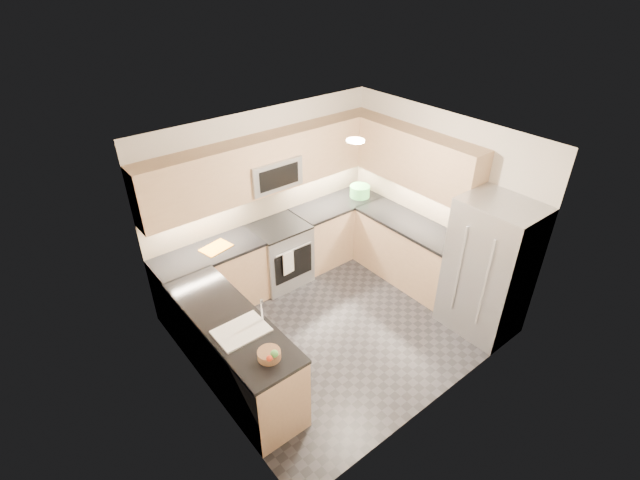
# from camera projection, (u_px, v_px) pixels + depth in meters

# --- Properties ---
(floor) EXTENTS (3.60, 3.20, 0.00)m
(floor) POSITION_uv_depth(u_px,v_px,m) (337.00, 324.00, 6.13)
(floor) COLOR black
(floor) RESTS_ON ground
(ceiling) EXTENTS (3.60, 3.20, 0.02)m
(ceiling) POSITION_uv_depth(u_px,v_px,m) (341.00, 144.00, 4.80)
(ceiling) COLOR beige
(ceiling) RESTS_ON wall_back
(wall_back) EXTENTS (3.60, 0.02, 2.50)m
(wall_back) POSITION_uv_depth(u_px,v_px,m) (264.00, 197.00, 6.52)
(wall_back) COLOR beige
(wall_back) RESTS_ON floor
(wall_front) EXTENTS (3.60, 0.02, 2.50)m
(wall_front) POSITION_uv_depth(u_px,v_px,m) (448.00, 316.00, 4.41)
(wall_front) COLOR beige
(wall_front) RESTS_ON floor
(wall_left) EXTENTS (0.02, 3.20, 2.50)m
(wall_left) POSITION_uv_depth(u_px,v_px,m) (199.00, 308.00, 4.51)
(wall_left) COLOR beige
(wall_left) RESTS_ON floor
(wall_right) EXTENTS (0.02, 3.20, 2.50)m
(wall_right) POSITION_uv_depth(u_px,v_px,m) (437.00, 201.00, 6.42)
(wall_right) COLOR beige
(wall_right) RESTS_ON floor
(base_cab_back_left) EXTENTS (1.42, 0.60, 0.90)m
(base_cab_back_left) POSITION_uv_depth(u_px,v_px,m) (212.00, 282.00, 6.17)
(base_cab_back_left) COLOR tan
(base_cab_back_left) RESTS_ON floor
(base_cab_back_right) EXTENTS (1.42, 0.60, 0.90)m
(base_cab_back_right) POSITION_uv_depth(u_px,v_px,m) (336.00, 230.00, 7.32)
(base_cab_back_right) COLOR tan
(base_cab_back_right) RESTS_ON floor
(base_cab_right) EXTENTS (0.60, 1.70, 0.90)m
(base_cab_right) POSITION_uv_depth(u_px,v_px,m) (408.00, 252.00, 6.78)
(base_cab_right) COLOR tan
(base_cab_right) RESTS_ON floor
(base_cab_peninsula) EXTENTS (0.60, 2.00, 0.90)m
(base_cab_peninsula) POSITION_uv_depth(u_px,v_px,m) (234.00, 352.00, 5.09)
(base_cab_peninsula) COLOR tan
(base_cab_peninsula) RESTS_ON floor
(countertop_back_left) EXTENTS (1.42, 0.63, 0.04)m
(countertop_back_left) POSITION_uv_depth(u_px,v_px,m) (207.00, 253.00, 5.92)
(countertop_back_left) COLOR black
(countertop_back_left) RESTS_ON base_cab_back_left
(countertop_back_right) EXTENTS (1.42, 0.63, 0.04)m
(countertop_back_right) POSITION_uv_depth(u_px,v_px,m) (337.00, 203.00, 7.07)
(countertop_back_right) COLOR black
(countertop_back_right) RESTS_ON base_cab_back_right
(countertop_right) EXTENTS (0.63, 1.70, 0.04)m
(countertop_right) POSITION_uv_depth(u_px,v_px,m) (412.00, 224.00, 6.53)
(countertop_right) COLOR black
(countertop_right) RESTS_ON base_cab_right
(countertop_peninsula) EXTENTS (0.63, 2.00, 0.04)m
(countertop_peninsula) POSITION_uv_depth(u_px,v_px,m) (229.00, 320.00, 4.84)
(countertop_peninsula) COLOR black
(countertop_peninsula) RESTS_ON base_cab_peninsula
(upper_cab_back) EXTENTS (3.60, 0.35, 0.75)m
(upper_cab_back) POSITION_uv_depth(u_px,v_px,m) (269.00, 163.00, 6.10)
(upper_cab_back) COLOR tan
(upper_cab_back) RESTS_ON wall_back
(upper_cab_right) EXTENTS (0.35, 1.95, 0.75)m
(upper_cab_right) POSITION_uv_depth(u_px,v_px,m) (418.00, 159.00, 6.20)
(upper_cab_right) COLOR tan
(upper_cab_right) RESTS_ON wall_right
(backsplash_back) EXTENTS (3.60, 0.01, 0.51)m
(backsplash_back) POSITION_uv_depth(u_px,v_px,m) (265.00, 201.00, 6.55)
(backsplash_back) COLOR tan
(backsplash_back) RESTS_ON wall_back
(backsplash_right) EXTENTS (0.01, 2.30, 0.51)m
(backsplash_right) POSITION_uv_depth(u_px,v_px,m) (412.00, 194.00, 6.74)
(backsplash_right) COLOR tan
(backsplash_right) RESTS_ON wall_right
(gas_range) EXTENTS (0.76, 0.65, 0.91)m
(gas_range) POSITION_uv_depth(u_px,v_px,m) (280.00, 254.00, 6.73)
(gas_range) COLOR #9CA0A4
(gas_range) RESTS_ON floor
(range_cooktop) EXTENTS (0.76, 0.65, 0.03)m
(range_cooktop) POSITION_uv_depth(u_px,v_px,m) (279.00, 227.00, 6.48)
(range_cooktop) COLOR black
(range_cooktop) RESTS_ON gas_range
(oven_door_glass) EXTENTS (0.62, 0.02, 0.45)m
(oven_door_glass) POSITION_uv_depth(u_px,v_px,m) (294.00, 265.00, 6.51)
(oven_door_glass) COLOR black
(oven_door_glass) RESTS_ON gas_range
(oven_handle) EXTENTS (0.60, 0.02, 0.02)m
(oven_handle) POSITION_uv_depth(u_px,v_px,m) (294.00, 249.00, 6.35)
(oven_handle) COLOR #B2B5BA
(oven_handle) RESTS_ON gas_range
(microwave) EXTENTS (0.76, 0.40, 0.40)m
(microwave) POSITION_uv_depth(u_px,v_px,m) (271.00, 172.00, 6.15)
(microwave) COLOR #95989D
(microwave) RESTS_ON upper_cab_back
(microwave_door) EXTENTS (0.60, 0.01, 0.28)m
(microwave_door) POSITION_uv_depth(u_px,v_px,m) (279.00, 177.00, 6.01)
(microwave_door) COLOR black
(microwave_door) RESTS_ON microwave
(refrigerator) EXTENTS (0.70, 0.90, 1.80)m
(refrigerator) POSITION_uv_depth(u_px,v_px,m) (489.00, 269.00, 5.66)
(refrigerator) COLOR #9B9DA3
(refrigerator) RESTS_ON floor
(fridge_handle_left) EXTENTS (0.02, 0.02, 1.20)m
(fridge_handle_left) POSITION_uv_depth(u_px,v_px,m) (485.00, 284.00, 5.32)
(fridge_handle_left) COLOR #B2B5BA
(fridge_handle_left) RESTS_ON refrigerator
(fridge_handle_right) EXTENTS (0.02, 0.02, 1.20)m
(fridge_handle_right) POSITION_uv_depth(u_px,v_px,m) (459.00, 270.00, 5.55)
(fridge_handle_right) COLOR #B2B5BA
(fridge_handle_right) RESTS_ON refrigerator
(sink_basin) EXTENTS (0.52, 0.38, 0.16)m
(sink_basin) POSITION_uv_depth(u_px,v_px,m) (242.00, 336.00, 4.70)
(sink_basin) COLOR white
(sink_basin) RESTS_ON base_cab_peninsula
(faucet) EXTENTS (0.03, 0.03, 0.28)m
(faucet) POSITION_uv_depth(u_px,v_px,m) (262.00, 310.00, 4.73)
(faucet) COLOR silver
(faucet) RESTS_ON countertop_peninsula
(utensil_bowl) EXTENTS (0.38, 0.38, 0.18)m
(utensil_bowl) POSITION_uv_depth(u_px,v_px,m) (360.00, 191.00, 7.19)
(utensil_bowl) COLOR #50BB5B
(utensil_bowl) RESTS_ON countertop_back_right
(cutting_board) EXTENTS (0.43, 0.34, 0.01)m
(cutting_board) POSITION_uv_depth(u_px,v_px,m) (216.00, 248.00, 5.97)
(cutting_board) COLOR orange
(cutting_board) RESTS_ON countertop_back_left
(fruit_basket) EXTENTS (0.27, 0.27, 0.08)m
(fruit_basket) POSITION_uv_depth(u_px,v_px,m) (269.00, 355.00, 4.35)
(fruit_basket) COLOR #8C6141
(fruit_basket) RESTS_ON countertop_peninsula
(fruit_apple) EXTENTS (0.06, 0.06, 0.06)m
(fruit_apple) POSITION_uv_depth(u_px,v_px,m) (269.00, 358.00, 4.21)
(fruit_apple) COLOR red
(fruit_apple) RESTS_ON fruit_basket
(fruit_pear) EXTENTS (0.07, 0.07, 0.07)m
(fruit_pear) POSITION_uv_depth(u_px,v_px,m) (274.00, 354.00, 4.26)
(fruit_pear) COLOR #54B94F
(fruit_pear) RESTS_ON fruit_basket
(dish_towel_check) EXTENTS (0.18, 0.03, 0.34)m
(dish_towel_check) POSITION_uv_depth(u_px,v_px,m) (288.00, 263.00, 6.37)
(dish_towel_check) COLOR white
(dish_towel_check) RESTS_ON oven_handle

